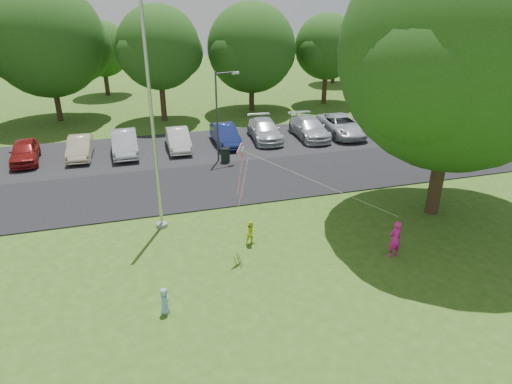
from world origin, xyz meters
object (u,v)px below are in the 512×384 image
object	(u,v)px
woman	(395,239)
street_lamp	(220,109)
child_blue	(165,301)
kite	(246,162)
trash_can	(225,155)
flagpole	(154,137)
child_yellow	(252,233)
big_tree	(458,59)

from	to	relation	value
woman	street_lamp	bearing A→B (deg)	-75.39
child_blue	kite	distance (m)	5.79
woman	kite	world-z (taller)	kite
street_lamp	trash_can	bearing A→B (deg)	-79.02
flagpole	trash_can	distance (m)	9.22
flagpole	child_yellow	distance (m)	5.62
trash_can	child_yellow	world-z (taller)	child_yellow
big_tree	kite	distance (m)	9.82
kite	flagpole	bearing A→B (deg)	97.92
trash_can	woman	bearing A→B (deg)	-71.55
woman	kite	size ratio (longest dim) A/B	0.26
big_tree	street_lamp	bearing A→B (deg)	129.42
street_lamp	big_tree	bearing A→B (deg)	-62.77
big_tree	child_yellow	distance (m)	11.05
trash_can	kite	xyz separation A→B (m)	(-1.38, -10.05, 3.30)
street_lamp	woman	size ratio (longest dim) A/B	3.52
woman	child_blue	size ratio (longest dim) A/B	1.63
big_tree	child_yellow	xyz separation A→B (m)	(-8.91, -0.38, -6.53)
woman	child_yellow	xyz separation A→B (m)	(-5.14, 2.46, -0.23)
big_tree	child_yellow	bearing A→B (deg)	-177.56
flagpole	child_blue	distance (m)	7.10
big_tree	flagpole	bearing A→B (deg)	169.85
street_lamp	child_blue	world-z (taller)	street_lamp
trash_can	big_tree	distance (m)	13.88
kite	trash_can	bearing A→B (deg)	43.00
trash_can	kite	bearing A→B (deg)	-97.83
flagpole	street_lamp	xyz separation A→B (m)	(4.35, 7.52, -0.91)
street_lamp	child_yellow	bearing A→B (deg)	-107.38
street_lamp	child_blue	distance (m)	14.65
child_yellow	child_blue	world-z (taller)	child_yellow
street_lamp	kite	bearing A→B (deg)	-108.90
big_tree	child_yellow	world-z (taller)	big_tree
trash_can	child_blue	bearing A→B (deg)	-110.65
child_blue	kite	bearing A→B (deg)	-31.18
woman	child_yellow	bearing A→B (deg)	-29.53
street_lamp	child_yellow	size ratio (longest dim) A/B	5.05
big_tree	woman	distance (m)	7.87
big_tree	child_blue	world-z (taller)	big_tree
street_lamp	trash_can	world-z (taller)	street_lamp
street_lamp	woman	distance (m)	13.49
child_yellow	trash_can	bearing A→B (deg)	71.87
trash_can	big_tree	world-z (taller)	big_tree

